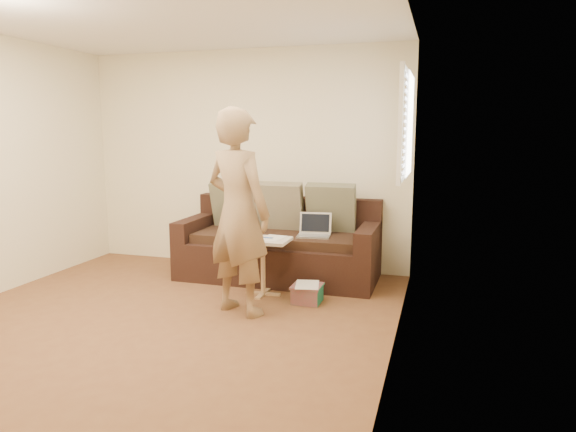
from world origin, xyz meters
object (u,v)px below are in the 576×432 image
object	(u,v)px
drinking_glass	(248,231)
side_table	(263,267)
laptop_white	(242,233)
sofa	(278,241)
striped_box	(307,293)
person	(238,212)
laptop_silver	(313,237)

from	to	relation	value
drinking_glass	side_table	bearing A→B (deg)	-14.11
laptop_white	side_table	world-z (taller)	laptop_white
sofa	drinking_glass	bearing A→B (deg)	-103.47
side_table	striped_box	xyz separation A→B (m)	(0.49, -0.11, -0.20)
person	drinking_glass	distance (m)	0.67
laptop_white	striped_box	xyz separation A→B (m)	(0.91, -0.61, -0.43)
person	side_table	bearing A→B (deg)	-73.41
person	striped_box	xyz separation A→B (m)	(0.53, 0.44, -0.84)
laptop_white	drinking_glass	size ratio (longest dim) A/B	2.77
sofa	drinking_glass	world-z (taller)	sofa
laptop_silver	person	world-z (taller)	person
sofa	striped_box	bearing A→B (deg)	-54.30
laptop_silver	drinking_glass	distance (m)	0.75
person	side_table	size ratio (longest dim) A/B	3.19
laptop_silver	person	distance (m)	1.22
striped_box	side_table	bearing A→B (deg)	167.46
laptop_silver	striped_box	size ratio (longest dim) A/B	1.22
side_table	drinking_glass	size ratio (longest dim) A/B	4.85
side_table	striped_box	distance (m)	0.54
laptop_silver	striped_box	world-z (taller)	laptop_silver
laptop_white	striped_box	bearing A→B (deg)	-69.88
person	side_table	world-z (taller)	person
side_table	striped_box	world-z (taller)	side_table
sofa	laptop_white	xyz separation A→B (m)	(-0.38, -0.12, 0.10)
laptop_white	striped_box	distance (m)	1.18
drinking_glass	laptop_white	bearing A→B (deg)	117.98
sofa	drinking_glass	xyz separation A→B (m)	(-0.14, -0.58, 0.22)
sofa	laptop_silver	world-z (taller)	sofa
laptop_white	person	world-z (taller)	person
laptop_white	striped_box	size ratio (longest dim) A/B	1.16
laptop_white	side_table	size ratio (longest dim) A/B	0.57
striped_box	sofa	bearing A→B (deg)	125.70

